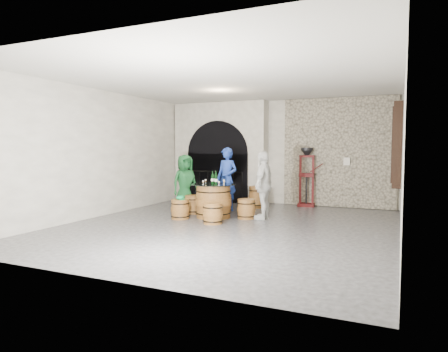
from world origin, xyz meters
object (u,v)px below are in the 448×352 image
at_px(barrel_stool_far, 223,204).
at_px(wine_bottle_right, 216,178).
at_px(barrel_stool_right, 246,209).
at_px(barrel_stool_near_right, 213,213).
at_px(person_white, 264,185).
at_px(side_barrel, 257,197).
at_px(barrel_stool_near_left, 180,209).
at_px(wine_bottle_center, 216,179).
at_px(corking_press, 307,172).
at_px(barrel_table, 213,201).
at_px(barrel_stool_left, 193,204).
at_px(wine_bottle_left, 213,179).
at_px(person_blue, 227,179).
at_px(person_green, 185,183).

relative_size(barrel_stool_far, wine_bottle_right, 1.48).
xyz_separation_m(barrel_stool_right, barrel_stool_near_right, (-0.46, -0.94, 0.00)).
bearing_deg(person_white, side_barrel, -154.83).
xyz_separation_m(barrel_stool_near_left, wine_bottle_center, (0.76, 0.46, 0.73)).
bearing_deg(corking_press, barrel_table, -126.90).
relative_size(barrel_stool_left, wine_bottle_left, 1.48).
bearing_deg(side_barrel, wine_bottle_center, -99.57).
distance_m(barrel_table, barrel_stool_far, 0.85).
relative_size(barrel_stool_right, barrel_stool_near_left, 1.00).
bearing_deg(barrel_stool_left, corking_press, 45.42).
bearing_deg(corking_press, side_barrel, -151.45).
bearing_deg(barrel_stool_right, barrel_stool_near_right, -116.16).
relative_size(barrel_table, person_blue, 0.62).
bearing_deg(barrel_stool_near_left, wine_bottle_center, 30.97).
bearing_deg(person_white, person_green, -94.50).
relative_size(barrel_stool_near_left, person_green, 0.31).
height_order(barrel_table, person_blue, person_blue).
xyz_separation_m(barrel_stool_left, barrel_stool_right, (1.57, -0.16, 0.00)).
bearing_deg(wine_bottle_left, person_green, 156.18).
bearing_deg(barrel_stool_right, barrel_stool_left, 174.25).
bearing_deg(wine_bottle_center, side_barrel, 80.43).
distance_m(barrel_stool_near_right, wine_bottle_left, 1.14).
distance_m(barrel_stool_near_right, barrel_stool_near_left, 1.03).
xyz_separation_m(barrel_stool_right, person_white, (0.41, 0.09, 0.59)).
bearing_deg(barrel_table, barrel_stool_far, 96.79).
distance_m(barrel_stool_near_right, person_green, 1.97).
xyz_separation_m(barrel_stool_near_right, side_barrel, (0.10, 2.74, 0.07)).
relative_size(barrel_stool_far, wine_bottle_left, 1.48).
relative_size(barrel_stool_near_right, wine_bottle_right, 1.48).
xyz_separation_m(barrel_table, person_green, (-1.08, 0.49, 0.36)).
relative_size(barrel_stool_right, wine_bottle_left, 1.48).
bearing_deg(wine_bottle_right, barrel_stool_left, 168.53).
height_order(barrel_table, wine_bottle_right, wine_bottle_right).
bearing_deg(barrel_stool_near_left, wine_bottle_left, 41.20).
bearing_deg(person_blue, barrel_stool_far, -70.42).
xyz_separation_m(barrel_table, barrel_stool_left, (-0.76, 0.34, -0.18)).
distance_m(barrel_stool_near_left, corking_press, 4.18).
xyz_separation_m(barrel_table, corking_press, (1.71, 2.85, 0.60)).
xyz_separation_m(barrel_stool_near_right, person_green, (-1.43, 1.25, 0.54)).
distance_m(barrel_stool_near_right, side_barrel, 2.74).
relative_size(barrel_stool_far, person_green, 0.31).
relative_size(barrel_stool_far, wine_bottle_center, 1.48).
bearing_deg(wine_bottle_left, barrel_stool_right, 10.53).
distance_m(barrel_stool_far, barrel_stool_near_left, 1.45).
bearing_deg(side_barrel, corking_press, 34.48).
distance_m(barrel_stool_right, wine_bottle_center, 1.05).
height_order(wine_bottle_center, side_barrel, wine_bottle_center).
relative_size(barrel_stool_near_right, wine_bottle_left, 1.48).
distance_m(barrel_stool_near_left, wine_bottle_right, 1.20).
height_order(wine_bottle_right, corking_press, corking_press).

